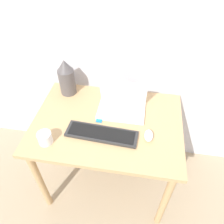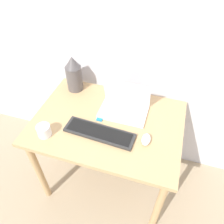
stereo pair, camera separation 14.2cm
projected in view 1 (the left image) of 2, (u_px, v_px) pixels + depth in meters
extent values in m
plane|color=tan|center=(101.00, 218.00, 1.77)|extent=(12.00, 12.00, 0.00)
cube|color=silver|center=(118.00, 25.00, 1.45)|extent=(6.00, 0.05, 2.50)
cube|color=tan|center=(107.00, 123.00, 1.50)|extent=(1.02, 0.73, 0.03)
cylinder|color=tan|center=(40.00, 181.00, 1.61)|extent=(0.05, 0.05, 0.73)
cylinder|color=tan|center=(165.00, 201.00, 1.50)|extent=(0.05, 0.05, 0.73)
cylinder|color=tan|center=(66.00, 121.00, 2.04)|extent=(0.05, 0.05, 0.73)
cylinder|color=tan|center=(164.00, 133.00, 1.94)|extent=(0.05, 0.05, 0.73)
cube|color=white|center=(121.00, 110.00, 1.56)|extent=(0.33, 0.22, 0.02)
cube|color=silver|center=(121.00, 110.00, 1.54)|extent=(0.27, 0.12, 0.00)
cube|color=white|center=(123.00, 92.00, 1.53)|extent=(0.33, 0.08, 0.21)
cube|color=black|center=(123.00, 90.00, 1.53)|extent=(0.29, 0.06, 0.18)
cube|color=#2D2D2D|center=(102.00, 134.00, 1.40)|extent=(0.47, 0.16, 0.02)
cube|color=black|center=(102.00, 133.00, 1.40)|extent=(0.43, 0.13, 0.00)
ellipsoid|color=white|center=(149.00, 136.00, 1.38)|extent=(0.06, 0.10, 0.04)
cylinder|color=#514C4C|center=(67.00, 82.00, 1.65)|extent=(0.12, 0.12, 0.20)
cone|color=#514C4C|center=(64.00, 65.00, 1.55)|extent=(0.12, 0.12, 0.09)
cube|color=#1E7FB7|center=(99.00, 119.00, 1.50)|extent=(0.04, 0.05, 0.01)
cylinder|color=white|center=(45.00, 138.00, 1.34)|extent=(0.09, 0.09, 0.08)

